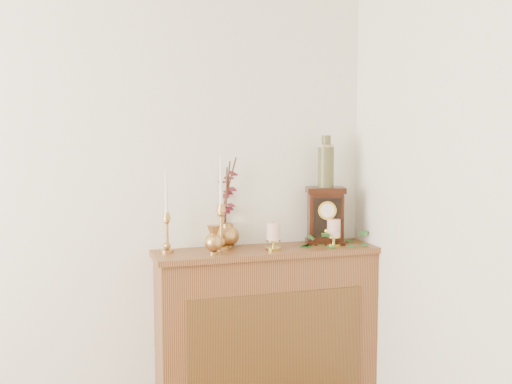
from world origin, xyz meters
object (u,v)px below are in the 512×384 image
object	(u,v)px
bud_vase	(214,240)
mantel_clock	(325,216)
candlestick_center	(221,219)
ceramic_vase	(326,164)
ginger_jar	(227,206)
candlestick_left	(167,226)

from	to	relation	value
bud_vase	mantel_clock	bearing A→B (deg)	10.61
candlestick_center	ceramic_vase	world-z (taller)	ceramic_vase
ceramic_vase	ginger_jar	bearing A→B (deg)	170.98
ceramic_vase	candlestick_left	bearing A→B (deg)	-179.83
candlestick_center	bud_vase	distance (m)	0.16
candlestick_left	bud_vase	distance (m)	0.26
candlestick_center	mantel_clock	distance (m)	0.61
candlestick_left	bud_vase	size ratio (longest dim) A/B	2.84
candlestick_center	bud_vase	xyz separation A→B (m)	(-0.07, -0.12, -0.09)
candlestick_left	ginger_jar	size ratio (longest dim) A/B	0.88
mantel_clock	ceramic_vase	size ratio (longest dim) A/B	1.10
candlestick_left	mantel_clock	world-z (taller)	candlestick_left
candlestick_center	mantel_clock	xyz separation A→B (m)	(0.61, 0.01, -0.01)
candlestick_left	ceramic_vase	bearing A→B (deg)	0.17
bud_vase	ginger_jar	xyz separation A→B (m)	(0.13, 0.22, 0.15)
candlestick_left	ginger_jar	bearing A→B (deg)	14.48
candlestick_center	ginger_jar	world-z (taller)	candlestick_center
candlestick_left	mantel_clock	xyz separation A→B (m)	(0.90, -0.00, 0.01)
ceramic_vase	mantel_clock	bearing A→B (deg)	-105.67
bud_vase	ceramic_vase	world-z (taller)	ceramic_vase
ginger_jar	mantel_clock	size ratio (longest dim) A/B	1.55
candlestick_center	mantel_clock	size ratio (longest dim) A/B	1.59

